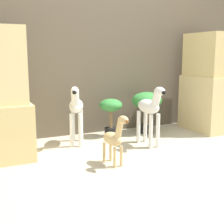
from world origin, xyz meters
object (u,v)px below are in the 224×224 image
giraffe_figurine (114,137)px  zebra_left (76,108)px  potted_palm_front (147,103)px  zebra_right (150,109)px  potted_palm_back (111,110)px

giraffe_figurine → zebra_left: bearing=97.1°
giraffe_figurine → potted_palm_front: 1.28m
zebra_right → potted_palm_front: zebra_right is taller
zebra_right → potted_palm_back: size_ratio=1.43×
potted_palm_front → zebra_left: bearing=-173.2°
zebra_right → potted_palm_front: 0.58m
potted_palm_front → potted_palm_back: potted_palm_front is taller
zebra_right → giraffe_figurine: 0.76m
zebra_right → potted_palm_front: (0.27, 0.51, -0.03)m
zebra_right → zebra_left: 0.82m
giraffe_figurine → zebra_right: bearing=32.5°
giraffe_figurine → potted_palm_back: giraffe_figurine is taller
giraffe_figurine → potted_palm_front: bearing=45.3°
zebra_left → potted_palm_back: bearing=17.7°
zebra_right → potted_palm_back: 0.60m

